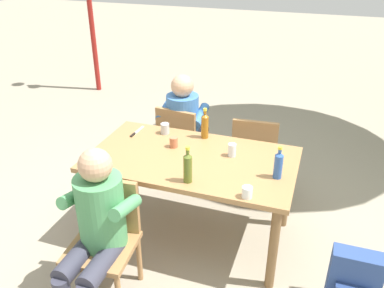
{
  "coord_description": "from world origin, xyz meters",
  "views": [
    {
      "loc": [
        0.91,
        -2.65,
        2.35
      ],
      "look_at": [
        0.0,
        0.0,
        0.89
      ],
      "focal_mm": 37.58,
      "sensor_mm": 36.0,
      "label": 1
    }
  ],
  "objects_px": {
    "dining_table": "(192,167)",
    "cup_terracotta": "(174,142)",
    "chair_far_left": "(181,141)",
    "person_in_plaid_shirt": "(185,122)",
    "chair_far_right": "(255,152)",
    "cup_steel": "(165,129)",
    "cup_white": "(247,192)",
    "table_knife": "(136,132)",
    "backpack_by_near_side": "(353,282)",
    "person_in_white_shirt": "(96,225)",
    "chair_near_left": "(106,234)",
    "bottle_amber": "(205,125)",
    "cup_glass": "(232,150)",
    "bottle_blue": "(278,164)",
    "bottle_olive": "(188,167)"
  },
  "relations": [
    {
      "from": "person_in_plaid_shirt",
      "to": "chair_far_right",
      "type": "bearing_deg",
      "value": -8.28
    },
    {
      "from": "bottle_amber",
      "to": "cup_glass",
      "type": "relative_size",
      "value": 2.57
    },
    {
      "from": "cup_steel",
      "to": "backpack_by_near_side",
      "type": "distance_m",
      "value": 1.92
    },
    {
      "from": "chair_near_left",
      "to": "cup_terracotta",
      "type": "height_order",
      "value": "chair_near_left"
    },
    {
      "from": "bottle_blue",
      "to": "cup_white",
      "type": "bearing_deg",
      "value": -116.13
    },
    {
      "from": "cup_white",
      "to": "table_knife",
      "type": "distance_m",
      "value": 1.34
    },
    {
      "from": "chair_far_left",
      "to": "backpack_by_near_side",
      "type": "distance_m",
      "value": 2.06
    },
    {
      "from": "chair_far_right",
      "to": "cup_steel",
      "type": "bearing_deg",
      "value": -150.37
    },
    {
      "from": "bottle_olive",
      "to": "cup_steel",
      "type": "height_order",
      "value": "bottle_olive"
    },
    {
      "from": "cup_white",
      "to": "cup_glass",
      "type": "bearing_deg",
      "value": 114.11
    },
    {
      "from": "person_in_plaid_shirt",
      "to": "cup_white",
      "type": "distance_m",
      "value": 1.57
    },
    {
      "from": "chair_far_left",
      "to": "bottle_blue",
      "type": "height_order",
      "value": "bottle_blue"
    },
    {
      "from": "bottle_olive",
      "to": "cup_steel",
      "type": "xyz_separation_m",
      "value": [
        -0.46,
        0.68,
        -0.07
      ]
    },
    {
      "from": "chair_far_left",
      "to": "bottle_amber",
      "type": "bearing_deg",
      "value": -46.5
    },
    {
      "from": "cup_glass",
      "to": "bottle_blue",
      "type": "bearing_deg",
      "value": -28.05
    },
    {
      "from": "dining_table",
      "to": "cup_terracotta",
      "type": "bearing_deg",
      "value": 149.88
    },
    {
      "from": "chair_far_right",
      "to": "bottle_amber",
      "type": "distance_m",
      "value": 0.68
    },
    {
      "from": "backpack_by_near_side",
      "to": "person_in_white_shirt",
      "type": "bearing_deg",
      "value": -163.67
    },
    {
      "from": "bottle_blue",
      "to": "cup_steel",
      "type": "distance_m",
      "value": 1.14
    },
    {
      "from": "person_in_white_shirt",
      "to": "cup_white",
      "type": "xyz_separation_m",
      "value": [
        0.9,
        0.47,
        0.16
      ]
    },
    {
      "from": "person_in_white_shirt",
      "to": "bottle_blue",
      "type": "bearing_deg",
      "value": 36.63
    },
    {
      "from": "dining_table",
      "to": "cup_glass",
      "type": "distance_m",
      "value": 0.35
    },
    {
      "from": "chair_far_left",
      "to": "bottle_olive",
      "type": "height_order",
      "value": "bottle_olive"
    },
    {
      "from": "bottle_amber",
      "to": "backpack_by_near_side",
      "type": "bearing_deg",
      "value": -29.64
    },
    {
      "from": "chair_far_right",
      "to": "bottle_olive",
      "type": "height_order",
      "value": "bottle_olive"
    },
    {
      "from": "dining_table",
      "to": "chair_far_left",
      "type": "distance_m",
      "value": 0.87
    },
    {
      "from": "chair_far_left",
      "to": "table_knife",
      "type": "distance_m",
      "value": 0.62
    },
    {
      "from": "bottle_olive",
      "to": "cup_terracotta",
      "type": "height_order",
      "value": "bottle_olive"
    },
    {
      "from": "chair_near_left",
      "to": "cup_white",
      "type": "relative_size",
      "value": 10.69
    },
    {
      "from": "chair_far_left",
      "to": "person_in_plaid_shirt",
      "type": "height_order",
      "value": "person_in_plaid_shirt"
    },
    {
      "from": "table_knife",
      "to": "backpack_by_near_side",
      "type": "height_order",
      "value": "table_knife"
    },
    {
      "from": "person_in_plaid_shirt",
      "to": "backpack_by_near_side",
      "type": "xyz_separation_m",
      "value": [
        1.68,
        -1.25,
        -0.43
      ]
    },
    {
      "from": "dining_table",
      "to": "cup_white",
      "type": "relative_size",
      "value": 20.29
    },
    {
      "from": "bottle_amber",
      "to": "cup_glass",
      "type": "height_order",
      "value": "bottle_amber"
    },
    {
      "from": "dining_table",
      "to": "chair_far_left",
      "type": "relative_size",
      "value": 1.9
    },
    {
      "from": "backpack_by_near_side",
      "to": "bottle_blue",
      "type": "bearing_deg",
      "value": 154.61
    },
    {
      "from": "bottle_blue",
      "to": "cup_glass",
      "type": "distance_m",
      "value": 0.45
    },
    {
      "from": "person_in_white_shirt",
      "to": "bottle_blue",
      "type": "relative_size",
      "value": 4.6
    },
    {
      "from": "chair_near_left",
      "to": "person_in_white_shirt",
      "type": "height_order",
      "value": "person_in_white_shirt"
    },
    {
      "from": "cup_steel",
      "to": "table_knife",
      "type": "relative_size",
      "value": 0.39
    },
    {
      "from": "bottle_blue",
      "to": "backpack_by_near_side",
      "type": "bearing_deg",
      "value": -25.39
    },
    {
      "from": "cup_terracotta",
      "to": "table_knife",
      "type": "distance_m",
      "value": 0.45
    },
    {
      "from": "chair_near_left",
      "to": "bottle_amber",
      "type": "bearing_deg",
      "value": 72.05
    },
    {
      "from": "person_in_white_shirt",
      "to": "cup_white",
      "type": "height_order",
      "value": "person_in_white_shirt"
    },
    {
      "from": "table_knife",
      "to": "bottle_amber",
      "type": "bearing_deg",
      "value": 10.1
    },
    {
      "from": "dining_table",
      "to": "bottle_blue",
      "type": "distance_m",
      "value": 0.72
    },
    {
      "from": "backpack_by_near_side",
      "to": "dining_table",
      "type": "bearing_deg",
      "value": 163.9
    },
    {
      "from": "person_in_plaid_shirt",
      "to": "cup_steel",
      "type": "height_order",
      "value": "person_in_plaid_shirt"
    },
    {
      "from": "chair_far_left",
      "to": "backpack_by_near_side",
      "type": "bearing_deg",
      "value": -34.02
    },
    {
      "from": "cup_white",
      "to": "chair_near_left",
      "type": "bearing_deg",
      "value": -158.41
    }
  ]
}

